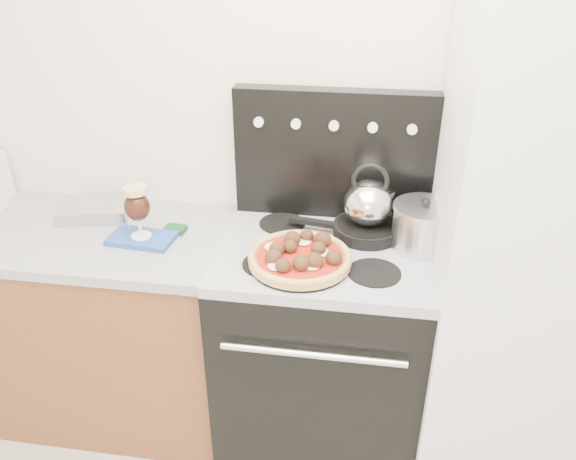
% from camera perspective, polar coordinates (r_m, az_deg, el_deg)
% --- Properties ---
extents(room_shell, '(3.52, 3.01, 2.52)m').
position_cam_1_polar(room_shell, '(1.13, -4.07, -9.25)').
color(room_shell, '#B8B0A2').
rests_on(room_shell, ground).
extents(base_cabinet, '(1.45, 0.60, 0.86)m').
position_cam_1_polar(base_cabinet, '(2.64, -21.45, -8.68)').
color(base_cabinet, brown).
rests_on(base_cabinet, ground).
extents(countertop, '(1.48, 0.63, 0.04)m').
position_cam_1_polar(countertop, '(2.41, -23.33, -0.09)').
color(countertop, '#A1A2A7').
rests_on(countertop, base_cabinet).
extents(stove_body, '(0.76, 0.65, 0.88)m').
position_cam_1_polar(stove_body, '(2.31, 3.38, -12.04)').
color(stove_body, black).
rests_on(stove_body, ground).
extents(cooktop, '(0.76, 0.65, 0.04)m').
position_cam_1_polar(cooktop, '(2.04, 3.74, -2.20)').
color(cooktop, '#ADADB2').
rests_on(cooktop, stove_body).
extents(backguard, '(0.76, 0.08, 0.50)m').
position_cam_1_polar(backguard, '(2.17, 4.66, 7.64)').
color(backguard, black).
rests_on(backguard, cooktop).
extents(fridge, '(0.64, 0.68, 1.90)m').
position_cam_1_polar(fridge, '(2.07, 23.40, -2.69)').
color(fridge, silver).
rests_on(fridge, ground).
extents(foil_sheet, '(0.31, 0.25, 0.05)m').
position_cam_1_polar(foil_sheet, '(2.41, -18.92, 1.99)').
color(foil_sheet, silver).
rests_on(foil_sheet, countertop).
extents(oven_mitt, '(0.25, 0.16, 0.02)m').
position_cam_1_polar(oven_mitt, '(2.17, -14.64, -0.86)').
color(oven_mitt, '#2948A8').
rests_on(oven_mitt, countertop).
extents(beer_glass, '(0.11, 0.11, 0.20)m').
position_cam_1_polar(beer_glass, '(2.12, -15.01, 1.79)').
color(beer_glass, black).
rests_on(beer_glass, oven_mitt).
extents(pizza_pan, '(0.41, 0.41, 0.01)m').
position_cam_1_polar(pizza_pan, '(1.92, 1.20, -3.39)').
color(pizza_pan, black).
rests_on(pizza_pan, cooktop).
extents(pizza, '(0.40, 0.40, 0.05)m').
position_cam_1_polar(pizza, '(1.91, 1.21, -2.61)').
color(pizza, '#EAAF67').
rests_on(pizza, pizza_pan).
extents(skillet, '(0.29, 0.29, 0.04)m').
position_cam_1_polar(skillet, '(2.12, 7.99, 0.06)').
color(skillet, black).
rests_on(skillet, cooktop).
extents(tea_kettle, '(0.23, 0.23, 0.20)m').
position_cam_1_polar(tea_kettle, '(2.06, 8.22, 3.08)').
color(tea_kettle, white).
rests_on(tea_kettle, skillet).
extents(stock_pot, '(0.23, 0.23, 0.16)m').
position_cam_1_polar(stock_pot, '(2.05, 13.54, 0.20)').
color(stock_pot, silver).
rests_on(stock_pot, cooktop).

